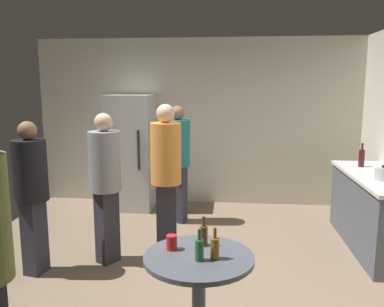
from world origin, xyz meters
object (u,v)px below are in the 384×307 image
kettle (383,174)px  person_in_gray_shirt (105,177)px  wine_bottle_on_counter (362,158)px  plastic_cup_red (172,242)px  beer_bottle_green (199,249)px  beer_bottle_brown (204,235)px  person_in_black_shirt (31,187)px  person_in_teal_shirt (178,155)px  foreground_table (199,269)px  person_in_orange_shirt (166,169)px  refrigerator (131,152)px  beer_bottle_amber (215,247)px

kettle → person_in_gray_shirt: bearing=-171.9°
wine_bottle_on_counter → plastic_cup_red: 3.28m
kettle → beer_bottle_green: bearing=-135.0°
wine_bottle_on_counter → beer_bottle_brown: 3.05m
person_in_black_shirt → person_in_teal_shirt: bearing=66.1°
kettle → person_in_teal_shirt: (-2.43, 0.95, 0.01)m
kettle → person_in_teal_shirt: person_in_teal_shirt is taller
foreground_table → beer_bottle_green: 0.21m
person_in_gray_shirt → person_in_orange_shirt: 0.67m
refrigerator → person_in_orange_shirt: size_ratio=1.03×
person_in_orange_shirt → beer_bottle_amber: bearing=14.2°
beer_bottle_brown → plastic_cup_red: (-0.23, -0.10, -0.03)m
person_in_black_shirt → person_in_orange_shirt: 1.41m
refrigerator → beer_bottle_green: bearing=-68.5°
kettle → foreground_table: bearing=-136.4°
refrigerator → person_in_teal_shirt: (0.84, -0.62, 0.08)m
beer_bottle_green → plastic_cup_red: size_ratio=2.09×
refrigerator → beer_bottle_green: refrigerator is taller
plastic_cup_red → beer_bottle_brown: bearing=22.8°
beer_bottle_green → plastic_cup_red: beer_bottle_green is taller
beer_bottle_amber → kettle: bearing=46.1°
beer_bottle_amber → wine_bottle_on_counter: bearing=55.5°
beer_bottle_amber → beer_bottle_brown: bearing=112.6°
kettle → beer_bottle_amber: size_ratio=1.06×
refrigerator → kettle: (3.27, -1.57, 0.07)m
plastic_cup_red → person_in_orange_shirt: person_in_orange_shirt is taller
wine_bottle_on_counter → beer_bottle_amber: 3.18m
plastic_cup_red → person_in_gray_shirt: 1.60m
refrigerator → person_in_black_shirt: size_ratio=1.13×
foreground_table → plastic_cup_red: (-0.21, 0.09, 0.16)m
wine_bottle_on_counter → person_in_black_shirt: size_ratio=0.19×
kettle → foreground_table: size_ratio=0.30×
foreground_table → person_in_orange_shirt: (-0.50, 1.59, 0.39)m
foreground_table → person_in_teal_shirt: person_in_teal_shirt is taller
refrigerator → person_in_gray_shirt: (0.23, -2.00, 0.07)m
plastic_cup_red → person_in_teal_shirt: person_in_teal_shirt is taller
beer_bottle_brown → refrigerator: bearing=113.3°
foreground_table → plastic_cup_red: bearing=157.5°
kettle → plastic_cup_red: 2.74m
beer_bottle_green → plastic_cup_red: 0.28m
beer_bottle_brown → plastic_cup_red: bearing=-157.2°
wine_bottle_on_counter → beer_bottle_amber: (-1.80, -2.62, -0.20)m
beer_bottle_green → beer_bottle_brown: bearing=87.4°
refrigerator → foreground_table: 3.66m
person_in_teal_shirt → person_in_orange_shirt: person_in_orange_shirt is taller
refrigerator → wine_bottle_on_counter: bearing=-14.0°
wine_bottle_on_counter → beer_bottle_green: size_ratio=1.35×
beer_bottle_brown → plastic_cup_red: 0.25m
person_in_black_shirt → kettle: bearing=24.4°
refrigerator → person_in_orange_shirt: (0.86, -1.79, 0.12)m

